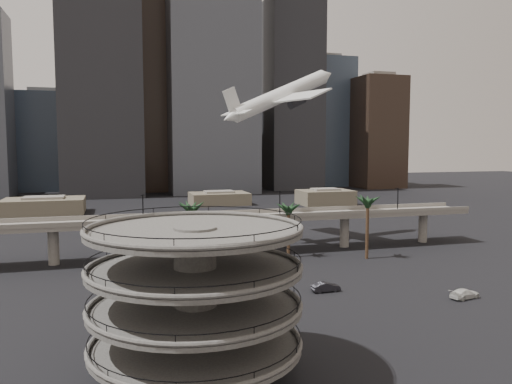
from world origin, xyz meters
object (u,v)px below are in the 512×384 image
object	(u,v)px
car_a	(192,297)
car_b	(326,287)
car_c	(465,294)
overpass	(211,223)
airborne_jet	(281,96)
parking_ramp	(196,288)

from	to	relation	value
car_a	car_b	xyz separation A→B (m)	(22.57, -0.43, -0.02)
car_a	car_c	distance (m)	43.75
overpass	airborne_jet	size ratio (longest dim) A/B	3.73
airborne_jet	car_c	distance (m)	67.38
overpass	car_c	size ratio (longest dim) A/B	24.06
airborne_jet	car_c	size ratio (longest dim) A/B	6.45
car_b	parking_ramp	bearing A→B (deg)	132.53
airborne_jet	overpass	bearing A→B (deg)	-167.78
car_c	car_a	bearing A→B (deg)	65.37
car_b	car_c	world-z (taller)	car_b
overpass	parking_ramp	bearing A→B (deg)	-102.43
airborne_jet	car_a	xyz separation A→B (m)	(-30.15, -45.28, -36.33)
parking_ramp	car_b	bearing A→B (deg)	44.29
parking_ramp	car_b	size ratio (longest dim) A/B	4.52
parking_ramp	car_b	distance (m)	37.61
car_a	car_c	size ratio (longest dim) A/B	0.90
overpass	car_a	size ratio (longest dim) A/B	26.70
parking_ramp	airborne_jet	bearing A→B (deg)	64.67
car_a	parking_ramp	bearing A→B (deg)	167.53
car_a	overpass	bearing A→B (deg)	-20.58
parking_ramp	car_c	distance (m)	49.62
car_b	overpass	bearing A→B (deg)	19.65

